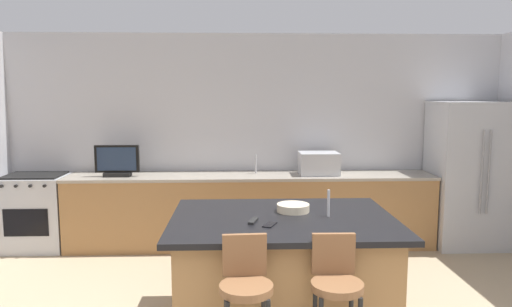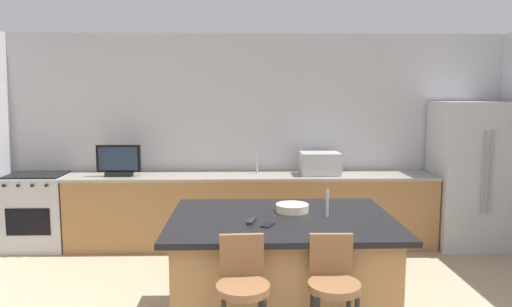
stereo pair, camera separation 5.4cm
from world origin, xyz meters
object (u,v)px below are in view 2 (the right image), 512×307
Objects in this scene: microwave at (320,163)px; bar_stool_right at (333,297)px; refrigerator at (471,175)px; tv_monitor at (119,162)px; tv_remote at (252,221)px; range_oven at (39,211)px; cell_phone at (268,225)px; fruit_bowl at (292,208)px; bar_stool_left at (243,300)px; kitchen_island at (281,271)px.

bar_stool_right is at bearing -97.27° from microwave.
tv_monitor is at bearing 179.99° from refrigerator.
microwave is 2.92m from bar_stool_right.
tv_monitor is 0.54× the size of bar_stool_right.
bar_stool_right is 5.76× the size of tv_remote.
range_oven is 3.52m from microwave.
tv_monitor is at bearing 140.29° from tv_remote.
cell_phone is (2.71, -2.32, 0.46)m from range_oven.
bar_stool_left is at bearing -112.36° from fruit_bowl.
microwave reaches higher than range_oven.
fruit_bowl is at bearing -44.10° from tv_monitor.
kitchen_island is 2.26m from microwave.
microwave is at bearing 74.26° from fruit_bowl.
fruit_bowl is at bearing -142.47° from refrigerator.
refrigerator is at bearing -1.61° from microwave.
bar_stool_left is (1.51, -2.87, -0.48)m from tv_monitor.
microwave is 0.91× the size of tv_monitor.
tv_monitor is 3.10× the size of tv_remote.
microwave reaches higher than bar_stool_right.
refrigerator is 5.38m from range_oven.
bar_stool_left is (-0.95, -2.92, -0.44)m from microwave.
refrigerator is 3.61m from bar_stool_right.
tv_monitor is 3.27m from bar_stool_left.
microwave is at bearing 72.91° from kitchen_island.
fruit_bowl reaches higher than bar_stool_right.
range_oven is 4.23m from bar_stool_right.
tv_monitor is 2.69m from tv_remote.
tv_monitor is (-4.34, 0.00, 0.18)m from refrigerator.
bar_stool_right reaches higher than range_oven.
refrigerator is 6.60× the size of fruit_bowl.
range_oven is 3.86m from bar_stool_left.
bar_stool_left is at bearing -81.25° from tv_remote.
tv_monitor is at bearing 127.57° from bar_stool_right.
range_oven is 0.92× the size of bar_stool_left.
microwave is 2.46m from tv_monitor.
microwave is (3.48, 0.00, 0.58)m from range_oven.
tv_remote is (-0.35, -0.32, -0.02)m from fruit_bowl.
tv_monitor is 3.52× the size of cell_phone.
bar_stool_right is 1.03m from fruit_bowl.
bar_stool_right is (0.59, 0.06, -0.02)m from bar_stool_left.
fruit_bowl reaches higher than cell_phone.
bar_stool_right is at bearing 2.85° from bar_stool_left.
bar_stool_left is at bearing -108.08° from microwave.
refrigerator is at bearing 37.53° from fruit_bowl.
bar_stool_right is (2.09, -2.81, -0.49)m from tv_monitor.
bar_stool_left is 0.59m from bar_stool_right.
range_oven is at bearing -179.98° from microwave.
fruit_bowl is (1.92, -1.86, -0.13)m from tv_monitor.
microwave reaches higher than kitchen_island.
refrigerator is at bearing 64.41° from cell_phone.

